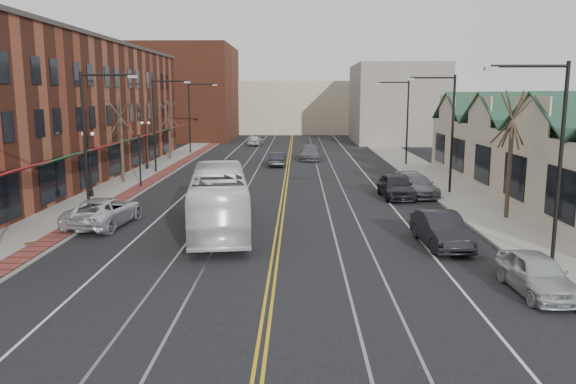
{
  "coord_description": "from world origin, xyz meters",
  "views": [
    {
      "loc": [
        0.98,
        -16.54,
        6.89
      ],
      "look_at": [
        0.47,
        11.3,
        2.0
      ],
      "focal_mm": 35.0,
      "sensor_mm": 36.0,
      "label": 1
    }
  ],
  "objects_px": {
    "parked_car_b": "(441,230)",
    "parked_car_c": "(417,185)",
    "parked_suv": "(104,212)",
    "parked_car_a": "(537,274)",
    "parked_car_d": "(396,186)",
    "transit_bus": "(219,199)"
  },
  "relations": [
    {
      "from": "parked_suv",
      "to": "parked_car_c",
      "type": "bearing_deg",
      "value": -147.5
    },
    {
      "from": "parked_suv",
      "to": "parked_car_c",
      "type": "distance_m",
      "value": 20.52
    },
    {
      "from": "transit_bus",
      "to": "parked_car_a",
      "type": "relative_size",
      "value": 2.73
    },
    {
      "from": "parked_car_c",
      "to": "transit_bus",
      "type": "bearing_deg",
      "value": -147.92
    },
    {
      "from": "parked_car_a",
      "to": "parked_car_b",
      "type": "relative_size",
      "value": 0.88
    },
    {
      "from": "parked_car_b",
      "to": "parked_car_d",
      "type": "distance_m",
      "value": 12.06
    },
    {
      "from": "parked_car_b",
      "to": "parked_car_d",
      "type": "xyz_separation_m",
      "value": [
        0.0,
        12.06,
        0.03
      ]
    },
    {
      "from": "parked_suv",
      "to": "parked_car_a",
      "type": "height_order",
      "value": "parked_suv"
    },
    {
      "from": "transit_bus",
      "to": "parked_car_a",
      "type": "xyz_separation_m",
      "value": [
        12.36,
        -9.09,
        -0.88
      ]
    },
    {
      "from": "parked_car_c",
      "to": "parked_car_d",
      "type": "relative_size",
      "value": 1.03
    },
    {
      "from": "parked_suv",
      "to": "parked_car_d",
      "type": "xyz_separation_m",
      "value": [
        16.74,
        8.32,
        0.05
      ]
    },
    {
      "from": "parked_car_a",
      "to": "parked_car_d",
      "type": "height_order",
      "value": "parked_car_d"
    },
    {
      "from": "parked_car_c",
      "to": "parked_suv",
      "type": "bearing_deg",
      "value": -160.55
    },
    {
      "from": "transit_bus",
      "to": "parked_car_a",
      "type": "bearing_deg",
      "value": 135.81
    },
    {
      "from": "parked_suv",
      "to": "parked_car_b",
      "type": "xyz_separation_m",
      "value": [
        16.74,
        -3.74,
        0.01
      ]
    },
    {
      "from": "transit_bus",
      "to": "parked_suv",
      "type": "relative_size",
      "value": 2.06
    },
    {
      "from": "parked_car_b",
      "to": "transit_bus",
      "type": "bearing_deg",
      "value": 159.95
    },
    {
      "from": "parked_car_b",
      "to": "parked_car_c",
      "type": "height_order",
      "value": "parked_car_b"
    },
    {
      "from": "transit_bus",
      "to": "parked_suv",
      "type": "height_order",
      "value": "transit_bus"
    },
    {
      "from": "parked_car_d",
      "to": "transit_bus",
      "type": "bearing_deg",
      "value": -142.03
    },
    {
      "from": "parked_suv",
      "to": "parked_car_d",
      "type": "relative_size",
      "value": 1.16
    },
    {
      "from": "parked_car_a",
      "to": "parked_car_d",
      "type": "distance_m",
      "value": 18.24
    }
  ]
}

